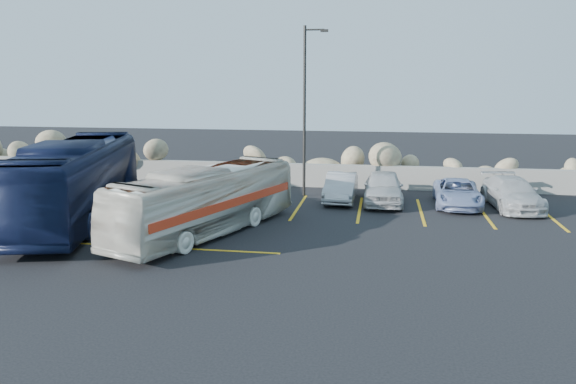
% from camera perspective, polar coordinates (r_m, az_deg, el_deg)
% --- Properties ---
extents(ground, '(90.00, 90.00, 0.00)m').
position_cam_1_polar(ground, '(18.88, -9.94, -5.92)').
color(ground, black).
rests_on(ground, ground).
extents(seawall, '(60.00, 0.40, 1.20)m').
position_cam_1_polar(seawall, '(30.03, -2.44, 1.84)').
color(seawall, gray).
rests_on(seawall, ground).
extents(riprap_pile, '(54.00, 2.80, 2.60)m').
position_cam_1_polar(riprap_pile, '(31.09, -2.00, 3.47)').
color(riprap_pile, '#907B5E').
rests_on(riprap_pile, ground).
extents(parking_lines, '(18.16, 9.36, 0.01)m').
position_cam_1_polar(parking_lines, '(23.27, 5.55, -2.49)').
color(parking_lines, gold).
rests_on(parking_lines, ground).
extents(lamppost, '(1.14, 0.18, 8.00)m').
position_cam_1_polar(lamppost, '(26.75, 1.80, 8.65)').
color(lamppost, '#292724').
rests_on(lamppost, ground).
extents(vintage_bus, '(5.10, 9.01, 2.47)m').
position_cam_1_polar(vintage_bus, '(20.60, -8.29, -0.87)').
color(vintage_bus, silver).
rests_on(vintage_bus, ground).
extents(tour_coach, '(5.41, 11.82, 3.21)m').
position_cam_1_polar(tour_coach, '(23.88, -20.77, 1.09)').
color(tour_coach, '#101837').
rests_on(tour_coach, ground).
extents(car_a, '(1.77, 4.33, 1.47)m').
position_cam_1_polar(car_a, '(25.92, 9.65, 0.48)').
color(car_a, silver).
rests_on(car_a, ground).
extents(car_b, '(1.43, 3.90, 1.28)m').
position_cam_1_polar(car_b, '(26.21, 5.40, 0.49)').
color(car_b, '#B0B1B5').
rests_on(car_b, ground).
extents(car_c, '(2.30, 4.72, 1.32)m').
position_cam_1_polar(car_c, '(26.49, 21.79, -0.11)').
color(car_c, silver).
rests_on(car_c, ground).
extents(car_d, '(2.09, 4.30, 1.18)m').
position_cam_1_polar(car_d, '(26.13, 16.83, -0.09)').
color(car_d, '#8898C1').
rests_on(car_d, ground).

